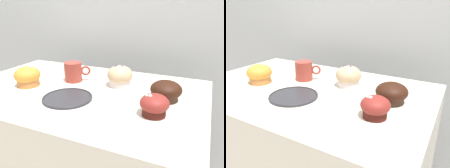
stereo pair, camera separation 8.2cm
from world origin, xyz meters
The scene contains 7 objects.
wall_back centered at (0.00, 0.60, 0.90)m, with size 3.20×0.10×1.80m, color #B2B7BC.
muffin_front_center centered at (0.34, -0.10, 0.98)m, with size 0.09×0.09×0.07m.
muffin_back_left centered at (0.14, 0.10, 0.99)m, with size 0.11×0.11×0.09m.
muffin_back_right centered at (-0.22, -0.06, 0.99)m, with size 0.11×0.11×0.09m.
muffin_front_left centered at (0.35, 0.03, 0.98)m, with size 0.11×0.11×0.07m.
coffee_cup centered at (-0.07, 0.07, 0.99)m, with size 0.11×0.08×0.09m.
serving_plate centered at (0.02, -0.11, 0.95)m, with size 0.18×0.18×0.01m.
Camera 2 is at (0.54, -0.67, 1.27)m, focal length 35.00 mm.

